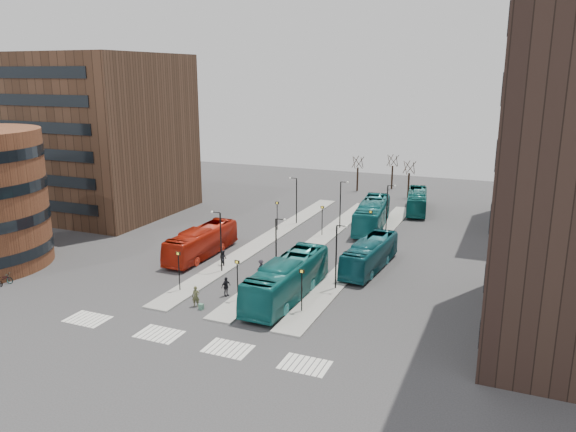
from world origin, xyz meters
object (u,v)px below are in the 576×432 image
at_px(teal_bus_b, 372,215).
at_px(teal_bus_d, 417,201).
at_px(commuter_a, 223,258).
at_px(commuter_c, 261,267).
at_px(teal_bus_a, 287,279).
at_px(commuter_b, 226,287).
at_px(bicycle_far, 3,278).
at_px(suitcase, 201,307).
at_px(traveller, 196,296).
at_px(teal_bus_c, 370,255).
at_px(red_bus, 202,242).

xyz_separation_m(teal_bus_b, teal_bus_d, (3.67, 11.44, -0.29)).
height_order(commuter_a, commuter_c, commuter_a).
bearing_deg(teal_bus_d, teal_bus_a, -106.32).
xyz_separation_m(commuter_b, commuter_c, (0.49, 6.24, -0.13)).
bearing_deg(commuter_a, bicycle_far, 54.22).
bearing_deg(teal_bus_b, teal_bus_d, 65.72).
relative_size(teal_bus_d, commuter_c, 7.28).
bearing_deg(teal_bus_b, suitcase, -109.02).
distance_m(suitcase, traveller, 1.07).
relative_size(suitcase, traveller, 0.27).
bearing_deg(bicycle_far, suitcase, -101.74).
xyz_separation_m(commuter_a, commuter_b, (4.16, -6.89, 0.03)).
bearing_deg(teal_bus_c, teal_bus_b, 107.96).
bearing_deg(teal_bus_a, traveller, -143.00).
height_order(teal_bus_d, bicycle_far, teal_bus_d).
bearing_deg(teal_bus_d, bicycle_far, -134.20).
xyz_separation_m(red_bus, teal_bus_c, (17.93, 3.09, -0.05)).
xyz_separation_m(suitcase, teal_bus_b, (6.77, 30.49, 1.58)).
xyz_separation_m(red_bus, bicycle_far, (-13.10, -14.40, -1.11)).
distance_m(traveller, bicycle_far, 19.95).
relative_size(commuter_b, bicycle_far, 0.94).
relative_size(red_bus, bicycle_far, 6.12).
bearing_deg(teal_bus_c, commuter_a, -156.24).
bearing_deg(teal_bus_d, teal_bus_b, -116.84).
height_order(teal_bus_d, commuter_c, teal_bus_d).
height_order(traveller, commuter_b, traveller).
distance_m(teal_bus_a, teal_bus_b, 25.42).
bearing_deg(commuter_b, teal_bus_b, 6.77).
xyz_separation_m(suitcase, commuter_a, (-3.67, 10.35, 0.61)).
bearing_deg(teal_bus_d, commuter_c, -115.41).
xyz_separation_m(teal_bus_c, teal_bus_d, (-0.06, 26.51, -0.01)).
xyz_separation_m(commuter_a, bicycle_far, (-16.87, -12.41, -0.37)).
bearing_deg(bicycle_far, teal_bus_a, -92.25).
relative_size(red_bus, teal_bus_b, 0.87).
relative_size(commuter_b, commuter_c, 1.17).
distance_m(teal_bus_c, traveller, 18.78).
bearing_deg(teal_bus_d, suitcase, -113.03).
xyz_separation_m(traveller, commuter_b, (1.23, 3.06, -0.02)).
distance_m(suitcase, commuter_c, 9.76).
height_order(red_bus, commuter_a, red_bus).
height_order(traveller, commuter_a, traveller).
height_order(commuter_b, commuter_c, commuter_b).
height_order(red_bus, teal_bus_c, red_bus).
distance_m(teal_bus_a, bicycle_far, 27.27).
bearing_deg(suitcase, traveller, 154.39).
bearing_deg(commuter_a, suitcase, 127.40).
xyz_separation_m(suitcase, teal_bus_c, (10.50, 15.42, 1.30)).
bearing_deg(commuter_c, commuter_b, 19.44).
bearing_deg(teal_bus_a, red_bus, 152.24).
xyz_separation_m(teal_bus_d, commuter_b, (-9.95, -38.47, -0.65)).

